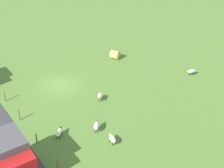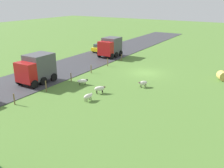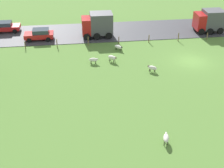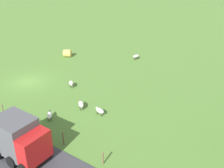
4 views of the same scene
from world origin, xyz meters
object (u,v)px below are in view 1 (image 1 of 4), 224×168
sheep_2 (192,71)px  sheep_4 (59,132)px  truck_2 (11,158)px  sheep_1 (100,96)px  sheep_3 (112,139)px  hay_bale_0 (115,55)px  sheep_0 (97,126)px

sheep_2 → sheep_4: 18.80m
sheep_4 → truck_2: 5.71m
sheep_1 → sheep_2: 12.45m
sheep_2 → sheep_3: sheep_2 is taller
sheep_1 → hay_bale_0: hay_bale_0 is taller
truck_2 → hay_bale_0: bearing=-145.8°
sheep_0 → sheep_2: sheep_0 is taller
sheep_1 → sheep_3: (2.96, 6.55, -0.02)m
hay_bale_0 → sheep_0: bearing=48.3°
sheep_2 → sheep_3: 16.02m
hay_bale_0 → sheep_2: bearing=118.3°
hay_bale_0 → sheep_3: bearing=53.8°
sheep_0 → sheep_4: (3.29, -1.22, -0.08)m
sheep_0 → truck_2: 8.51m
sheep_2 → hay_bale_0: hay_bale_0 is taller
sheep_2 → sheep_3: size_ratio=1.03×
sheep_0 → hay_bale_0: hay_bale_0 is taller
sheep_2 → hay_bale_0: (5.00, -9.28, 0.04)m
sheep_2 → sheep_4: size_ratio=1.03×
sheep_0 → sheep_1: size_ratio=1.04×
sheep_1 → sheep_3: 7.19m
sheep_0 → sheep_1: sheep_0 is taller
sheep_4 → truck_2: truck_2 is taller
sheep_1 → sheep_3: size_ratio=0.97×
sheep_0 → hay_bale_0: 15.75m
sheep_0 → sheep_2: size_ratio=0.99×
sheep_2 → sheep_3: (15.29, 4.80, -0.05)m
sheep_0 → hay_bale_0: (-10.47, -11.76, 0.02)m
sheep_3 → sheep_2: bearing=-162.6°
sheep_2 → sheep_4: bearing=3.8°
sheep_0 → sheep_4: size_ratio=1.01×
sheep_1 → truck_2: bearing=24.6°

